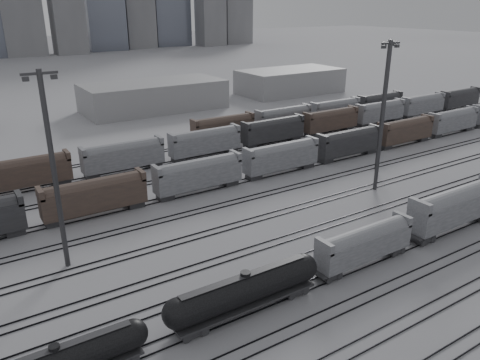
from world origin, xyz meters
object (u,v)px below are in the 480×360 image
hopper_car_a (364,242)px  hopper_car_b (455,205)px  tank_car_b (245,290)px  light_mast_c (383,114)px

hopper_car_a → hopper_car_b: hopper_car_b is taller
tank_car_b → light_mast_c: size_ratio=0.74×
tank_car_b → hopper_car_a: hopper_car_a is taller
tank_car_b → hopper_car_b: (34.07, 0.00, 1.05)m
hopper_car_a → light_mast_c: 27.22m
tank_car_b → light_mast_c: (36.47, 15.96, 10.24)m
hopper_car_b → light_mast_c: light_mast_c is taller
tank_car_b → hopper_car_a: bearing=0.0°
tank_car_b → hopper_car_b: bearing=0.0°
hopper_car_a → hopper_car_b: bearing=0.0°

